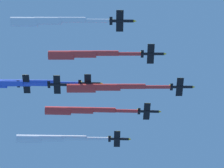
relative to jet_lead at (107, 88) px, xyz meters
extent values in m
cylinder|color=black|center=(16.71, 24.40, 0.01)|extent=(5.98, 8.11, 1.15)
cone|color=#EAB70C|center=(19.53, 28.59, 0.01)|extent=(1.63, 1.69, 1.09)
cylinder|color=black|center=(14.05, 20.46, 0.01)|extent=(1.05, 0.98, 0.86)
ellipsoid|color=black|center=(17.79, 26.05, 0.48)|extent=(1.72, 2.02, 0.71)
cube|color=black|center=(16.41, 23.95, -0.04)|extent=(8.47, 6.93, 0.53)
cube|color=#EAB70C|center=(13.21, 26.10, -0.15)|extent=(1.87, 2.30, 0.13)
cube|color=#EAB70C|center=(19.59, 21.80, 0.21)|extent=(1.87, 2.30, 0.13)
cube|color=black|center=(14.59, 21.26, 0.01)|extent=(3.27, 2.70, 0.25)
cube|color=#EAB70C|center=(14.56, 21.29, 0.96)|extent=(0.95, 1.28, 1.90)
cylinder|color=red|center=(11.11, 16.09, 0.01)|extent=(7.59, 10.28, 1.46)
cylinder|color=red|center=(5.82, 7.70, 0.02)|extent=(8.19, 10.69, 2.20)
cylinder|color=red|center=(-0.07, -0.30, 0.00)|extent=(8.80, 11.10, 2.93)
cylinder|color=red|center=(-5.98, -8.29, -0.02)|extent=(9.41, 11.51, 3.66)
cylinder|color=black|center=(-1.36, 21.59, 1.63)|extent=(5.79, 8.21, 1.14)
cone|color=#EAB70C|center=(1.35, 25.85, 1.63)|extent=(1.61, 1.68, 1.08)
cylinder|color=black|center=(-3.91, 17.58, 1.63)|extent=(1.04, 0.97, 0.86)
ellipsoid|color=black|center=(-0.31, 23.27, 2.10)|extent=(1.68, 2.03, 0.71)
cube|color=black|center=(-1.65, 21.13, 1.58)|extent=(8.54, 6.78, 0.46)
cube|color=#EAB70C|center=(-4.90, 23.20, 1.50)|extent=(1.83, 2.32, 0.13)
cube|color=#EAB70C|center=(1.60, 19.07, 1.80)|extent=(1.83, 2.32, 0.13)
cube|color=black|center=(-3.39, 18.40, 1.63)|extent=(3.29, 2.64, 0.22)
cube|color=#EAB70C|center=(-3.42, 18.42, 2.58)|extent=(0.91, 1.29, 1.90)
cylinder|color=red|center=(-6.56, 13.39, 1.63)|extent=(6.97, 9.83, 1.45)
cylinder|color=red|center=(-11.31, 5.37, 1.64)|extent=(7.58, 10.22, 2.18)
cylinder|color=red|center=(-16.65, -2.28, 1.62)|extent=(8.20, 10.61, 2.91)
cylinder|color=red|center=(-22.02, -9.91, 1.61)|extent=(8.81, 10.99, 3.63)
cylinder|color=black|center=(21.39, 6.73, 2.43)|extent=(5.98, 8.12, 1.16)
cone|color=#EAB70C|center=(24.21, 10.92, 2.43)|extent=(1.64, 1.69, 1.10)
cylinder|color=black|center=(18.74, 2.79, 2.43)|extent=(1.06, 0.98, 0.87)
ellipsoid|color=black|center=(22.48, 8.39, 2.90)|extent=(1.72, 2.02, 0.72)
cube|color=black|center=(21.10, 6.28, 2.38)|extent=(8.47, 6.92, 0.62)
cube|color=#EAB70C|center=(17.90, 8.43, 2.23)|extent=(1.87, 2.30, 0.14)
cube|color=#EAB70C|center=(24.28, 4.14, 2.67)|extent=(1.87, 2.30, 0.14)
cube|color=black|center=(19.29, 3.59, 2.43)|extent=(3.27, 2.70, 0.28)
cube|color=#EAB70C|center=(19.24, 3.62, 3.38)|extent=(0.97, 1.29, 1.90)
cylinder|color=red|center=(16.19, -1.02, 2.43)|extent=(6.73, 9.01, 1.48)
cylinder|color=red|center=(11.65, -8.30, 2.45)|extent=(7.34, 9.42, 2.22)
cylinder|color=red|center=(6.53, -15.19, 2.43)|extent=(7.95, 9.83, 2.95)
cylinder|color=red|center=(1.38, -22.06, 2.40)|extent=(8.57, 10.24, 3.69)
cylinder|color=black|center=(-19.42, 18.78, -0.34)|extent=(5.88, 8.20, 1.18)
cone|color=#EAB70C|center=(-16.68, 23.02, -0.34)|extent=(1.65, 1.70, 1.12)
cylinder|color=black|center=(-22.00, 14.79, -0.34)|extent=(1.07, 0.98, 0.89)
ellipsoid|color=black|center=(-18.38, 20.46, 0.13)|extent=(1.71, 2.04, 0.74)
cube|color=black|center=(-19.71, 18.33, -0.39)|extent=(8.51, 6.82, 0.78)
cube|color=#EAB70C|center=(-22.94, 20.41, -0.61)|extent=(1.84, 2.31, 0.15)
cube|color=#EAB70C|center=(-16.49, 16.25, -0.03)|extent=(1.84, 2.31, 0.15)
cube|color=black|center=(-21.48, 15.61, -0.34)|extent=(3.28, 2.66, 0.34)
cube|color=#EAB70C|center=(-21.54, 15.65, 0.61)|extent=(0.98, 1.32, 1.90)
cylinder|color=white|center=(-24.75, 10.54, -0.34)|extent=(7.21, 10.02, 1.50)
cylinder|color=white|center=(-29.68, 2.37, -0.32)|extent=(7.84, 10.43, 2.25)
cylinder|color=white|center=(-35.19, -5.41, -0.35)|extent=(8.47, 10.84, 3.00)
cylinder|color=white|center=(-40.74, -13.18, -0.38)|extent=(9.10, 11.25, 3.76)
cylinder|color=black|center=(26.08, -10.94, 2.72)|extent=(5.95, 8.15, 1.17)
cone|color=#EAB70C|center=(28.87, -6.73, 2.72)|extent=(1.65, 1.70, 1.12)
cylinder|color=black|center=(23.46, -14.90, 2.72)|extent=(1.07, 0.99, 0.88)
ellipsoid|color=black|center=(27.15, -9.27, 3.19)|extent=(1.72, 2.03, 0.73)
cube|color=black|center=(25.79, -11.39, 2.67)|extent=(8.48, 6.88, 0.73)
cube|color=#EAB70C|center=(22.58, -9.27, 2.47)|extent=(1.86, 2.31, 0.15)
cube|color=#EAB70C|center=(28.98, -13.51, 3.02)|extent=(1.86, 2.31, 0.15)
cube|color=black|center=(24.00, -14.09, 2.72)|extent=(3.27, 2.68, 0.33)
cube|color=#EAB70C|center=(23.94, -14.06, 3.67)|extent=(0.98, 1.31, 1.90)
cylinder|color=white|center=(20.87, -18.80, 2.72)|extent=(6.82, 9.23, 1.50)
cylinder|color=white|center=(16.28, -26.28, 2.74)|extent=(7.44, 9.64, 2.24)
cylinder|color=white|center=(11.09, -33.36, 2.72)|extent=(8.06, 10.06, 2.99)
cylinder|color=white|center=(5.88, -40.42, 2.68)|extent=(8.68, 10.47, 3.74)
cylinder|color=black|center=(-3.36, -6.32, 1.84)|extent=(5.90, 8.17, 1.17)
cone|color=#EAB70C|center=(-0.60, -2.09, 1.84)|extent=(1.64, 1.70, 1.11)
cylinder|color=black|center=(-5.96, -10.30, 1.84)|extent=(1.06, 0.98, 0.88)
ellipsoid|color=black|center=(-2.30, -4.64, 2.31)|extent=(1.71, 2.03, 0.73)
cube|color=black|center=(-3.65, -6.77, 1.79)|extent=(8.50, 6.85, 0.69)
cube|color=#EAB70C|center=(-6.87, -4.67, 1.61)|extent=(1.85, 2.31, 0.15)
cube|color=#EAB70C|center=(-0.44, -8.87, 2.11)|extent=(1.85, 2.31, 0.15)
cube|color=black|center=(-5.43, -9.48, 1.84)|extent=(3.28, 2.67, 0.31)
cube|color=#EAB70C|center=(-5.48, -9.45, 2.79)|extent=(0.97, 1.31, 1.90)
cylinder|color=blue|center=(-8.74, -14.56, 1.84)|extent=(7.28, 10.04, 1.49)
cylinder|color=blue|center=(-13.74, -22.75, 1.86)|extent=(7.90, 10.45, 2.23)
cylinder|color=blue|center=(-19.32, -30.55, 1.83)|extent=(8.52, 10.86, 2.98)
cylinder|color=black|center=(-10.05, -16.56, 0.70)|extent=(5.85, 8.21, 1.17)
cone|color=#EAB70C|center=(-7.32, -12.31, 0.70)|extent=(1.64, 1.70, 1.11)
cylinder|color=black|center=(-12.61, -20.56, 0.70)|extent=(1.06, 0.98, 0.88)
ellipsoid|color=black|center=(-9.00, -14.87, 1.17)|extent=(1.70, 2.03, 0.73)
cube|color=black|center=(-10.33, -17.01, 0.65)|extent=(8.52, 6.80, 0.71)
cube|color=#EAB70C|center=(-13.57, -14.94, 0.46)|extent=(1.84, 2.32, 0.15)
cube|color=#EAB70C|center=(-7.11, -19.09, 0.98)|extent=(1.84, 2.32, 0.15)
cube|color=black|center=(-12.09, -19.74, 0.70)|extent=(3.29, 2.65, 0.32)
cube|color=#EAB70C|center=(-12.14, -19.70, 1.65)|extent=(0.96, 1.31, 1.90)
cylinder|color=blue|center=(-15.38, -24.87, 0.70)|extent=(7.25, 10.15, 1.49)
cylinder|color=blue|center=(-20.35, -33.16, 0.72)|extent=(7.88, 10.56, 2.24)
cylinder|color=black|center=(-16.73, -26.80, 0.95)|extent=(5.90, 8.19, 1.19)
cone|color=#EAB70C|center=(-13.98, -22.56, 0.95)|extent=(1.65, 1.70, 1.13)
cylinder|color=black|center=(-19.33, -30.78, 0.95)|extent=(1.07, 0.99, 0.89)
ellipsoid|color=black|center=(-15.69, -25.12, 1.42)|extent=(1.72, 2.04, 0.74)
cube|color=black|center=(-17.03, -27.25, 0.90)|extent=(8.50, 6.84, 0.83)
cube|color=#EAB70C|center=(-20.25, -25.16, 0.65)|extent=(1.85, 2.31, 0.16)
cube|color=#EAB70C|center=(-13.81, -29.34, 1.29)|extent=(1.85, 2.31, 0.16)
cube|color=black|center=(-18.80, -29.96, 0.95)|extent=(3.28, 2.67, 0.36)
cube|color=#EAB70C|center=(-18.86, -29.92, 1.90)|extent=(0.99, 1.32, 1.90)
cylinder|color=blue|center=(-21.83, -34.63, 0.95)|extent=(6.65, 9.10, 1.51)
camera|label=1|loc=(80.74, -51.76, -142.11)|focal=69.09mm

